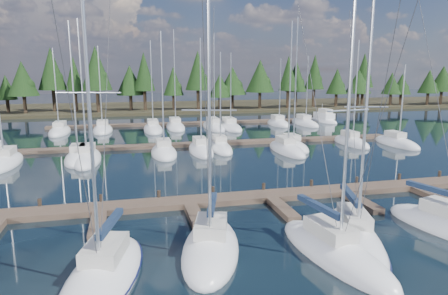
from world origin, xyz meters
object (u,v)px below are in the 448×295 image
object	(u,v)px
main_dock	(271,198)
front_sailboat_2	(211,248)
front_sailboat_3	(334,251)
front_sailboat_1	(104,275)
motor_yacht_right	(324,119)
front_sailboat_4	(355,237)

from	to	relation	value
main_dock	front_sailboat_2	xyz separation A→B (m)	(-6.00, -7.21, 0.08)
front_sailboat_3	front_sailboat_1	bearing A→B (deg)	178.50
front_sailboat_3	motor_yacht_right	distance (m)	55.57
main_dock	front_sailboat_3	size ratio (longest dim) A/B	3.19
motor_yacht_right	main_dock	bearing A→B (deg)	-121.96
motor_yacht_right	front_sailboat_1	bearing A→B (deg)	-126.58
motor_yacht_right	front_sailboat_4	bearing A→B (deg)	-115.63
main_dock	front_sailboat_3	world-z (taller)	front_sailboat_3
main_dock	motor_yacht_right	world-z (taller)	motor_yacht_right
front_sailboat_4	motor_yacht_right	xyz separation A→B (m)	(23.12, 48.18, 0.16)
front_sailboat_1	motor_yacht_right	xyz separation A→B (m)	(36.55, 49.25, 0.15)
main_dock	front_sailboat_1	world-z (taller)	front_sailboat_1
front_sailboat_1	front_sailboat_4	distance (m)	13.48
front_sailboat_4	main_dock	bearing A→B (deg)	105.26
front_sailboat_1	motor_yacht_right	bearing A→B (deg)	53.42
front_sailboat_4	motor_yacht_right	size ratio (longest dim) A/B	1.72
front_sailboat_3	front_sailboat_4	distance (m)	2.46
front_sailboat_4	motor_yacht_right	world-z (taller)	front_sailboat_4
front_sailboat_4	motor_yacht_right	distance (m)	53.44
main_dock	motor_yacht_right	distance (m)	47.66
front_sailboat_1	front_sailboat_2	world-z (taller)	front_sailboat_1
front_sailboat_1	motor_yacht_right	world-z (taller)	front_sailboat_1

